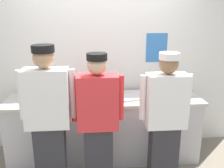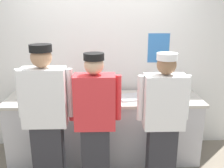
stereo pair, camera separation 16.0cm
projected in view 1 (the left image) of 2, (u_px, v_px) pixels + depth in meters
The scene contains 16 objects.
wall_back at pixel (102, 55), 3.57m from camera, with size 4.09×0.11×2.79m.
prep_counter at pixel (104, 128), 3.41m from camera, with size 2.61×0.64×0.89m.
chef_near_left at pixel (48, 118), 2.64m from camera, with size 0.61×0.24×1.69m.
chef_center at pixel (98, 120), 2.71m from camera, with size 0.58×0.24×1.59m.
chef_far_right at pixel (165, 118), 2.75m from camera, with size 0.58×0.24×1.59m.
plate_stack_front at pixel (171, 93), 3.34m from camera, with size 0.23×0.23×0.10m.
plate_stack_rear at pixel (35, 97), 3.20m from camera, with size 0.23×0.23×0.08m.
mixing_bowl_steel at pixel (96, 96), 3.21m from camera, with size 0.34×0.34×0.11m, color #B7BABF.
sheet_tray at pixel (138, 96), 3.31m from camera, with size 0.52×0.28×0.02m, color #B7BABF.
squeeze_bottle_primary at pixel (84, 89), 3.37m from camera, with size 0.05×0.05×0.18m.
squeeze_bottle_secondary at pixel (73, 91), 3.29m from camera, with size 0.06×0.06×0.18m.
ramekin_green_sauce at pixel (65, 101), 3.09m from camera, with size 0.10×0.10×0.04m.
ramekin_red_sauce at pixel (52, 102), 3.06m from camera, with size 0.10×0.10×0.05m.
ramekin_yellow_sauce at pixel (58, 97), 3.24m from camera, with size 0.11×0.11×0.05m.
ramekin_orange_sauce at pixel (185, 98), 3.22m from camera, with size 0.08×0.08×0.04m.
deli_cup at pixel (114, 91), 3.42m from camera, with size 0.09×0.09×0.09m, color white.
Camera 1 is at (-0.15, -2.75, 1.99)m, focal length 39.28 mm.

